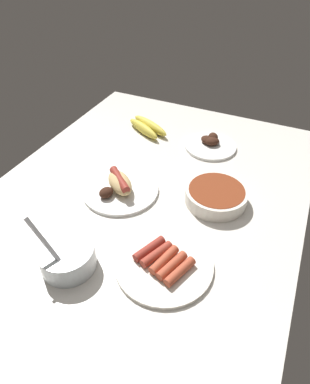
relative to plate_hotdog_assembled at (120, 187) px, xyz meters
The scene contains 7 objects.
ground_plane 8.37cm from the plate_hotdog_assembled, 102.38° to the left, with size 120.00×90.00×3.00cm, color silver.
plate_hotdog_assembled is the anchor object (origin of this frame).
plate_grilled_meat 39.13cm from the plate_hotdog_assembled, 153.99° to the left, with size 18.21×18.21×4.04cm.
plate_sausages 30.13cm from the plate_hotdog_assembled, 49.76° to the left, with size 23.57×23.57×3.20cm.
banana_bunch 36.31cm from the plate_hotdog_assembled, 167.12° to the right, with size 14.07×18.71×3.73cm.
bowl_coleslaw 29.04cm from the plate_hotdog_assembled, ahead, with size 13.14×13.28×15.69cm.
bowl_chili 28.43cm from the plate_hotdog_assembled, 105.79° to the left, with size 17.75×17.75×4.39cm.
Camera 1 is at (66.53, 34.14, 64.97)cm, focal length 31.16 mm.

